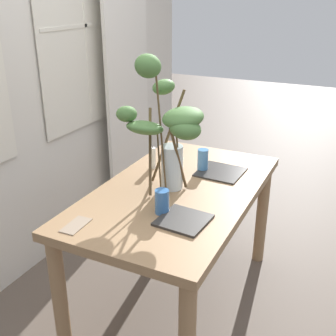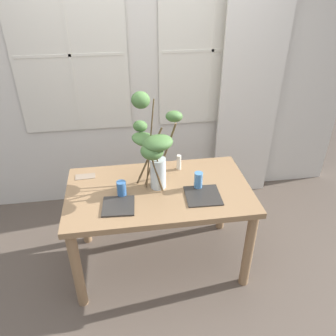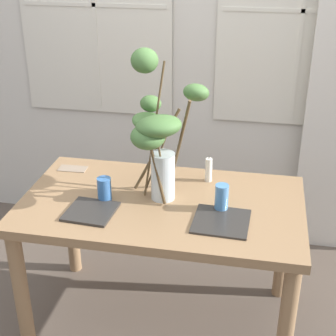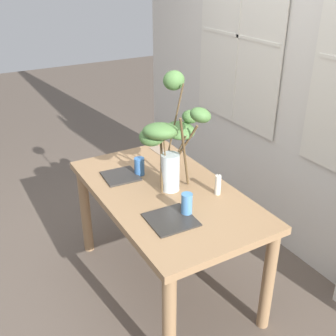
{
  "view_description": "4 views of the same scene",
  "coord_description": "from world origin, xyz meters",
  "px_view_note": "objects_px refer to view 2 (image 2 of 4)",
  "views": [
    {
      "loc": [
        -1.89,
        -0.86,
        1.77
      ],
      "look_at": [
        -0.07,
        0.03,
        0.91
      ],
      "focal_mm": 44.69,
      "sensor_mm": 36.0,
      "label": 1
    },
    {
      "loc": [
        -0.25,
        -2.09,
        2.25
      ],
      "look_at": [
        0.07,
        0.02,
        0.93
      ],
      "focal_mm": 35.99,
      "sensor_mm": 36.0,
      "label": 2
    },
    {
      "loc": [
        0.45,
        -2.14,
        2.02
      ],
      "look_at": [
        0.02,
        0.06,
        0.92
      ],
      "focal_mm": 53.85,
      "sensor_mm": 36.0,
      "label": 3
    },
    {
      "loc": [
        1.99,
        -1.12,
        2.08
      ],
      "look_at": [
        0.05,
        -0.01,
        0.95
      ],
      "focal_mm": 44.03,
      "sensor_mm": 36.0,
      "label": 4
    }
  ],
  "objects_px": {
    "drinking_glass_blue_right": "(198,180)",
    "plate_square_left": "(118,206)",
    "pillar_candle": "(179,162)",
    "drinking_glass_blue_left": "(122,189)",
    "dining_table": "(159,201)",
    "vase_with_branches": "(154,145)",
    "plate_square_right": "(203,196)"
  },
  "relations": [
    {
      "from": "drinking_glass_blue_left",
      "to": "pillar_candle",
      "type": "distance_m",
      "value": 0.57
    },
    {
      "from": "drinking_glass_blue_left",
      "to": "drinking_glass_blue_right",
      "type": "bearing_deg",
      "value": 1.56
    },
    {
      "from": "drinking_glass_blue_left",
      "to": "plate_square_left",
      "type": "relative_size",
      "value": 0.54
    },
    {
      "from": "dining_table",
      "to": "drinking_glass_blue_left",
      "type": "xyz_separation_m",
      "value": [
        -0.28,
        -0.04,
        0.18
      ]
    },
    {
      "from": "drinking_glass_blue_left",
      "to": "drinking_glass_blue_right",
      "type": "height_order",
      "value": "drinking_glass_blue_right"
    },
    {
      "from": "vase_with_branches",
      "to": "plate_square_right",
      "type": "distance_m",
      "value": 0.52
    },
    {
      "from": "vase_with_branches",
      "to": "pillar_candle",
      "type": "height_order",
      "value": "vase_with_branches"
    },
    {
      "from": "drinking_glass_blue_right",
      "to": "drinking_glass_blue_left",
      "type": "bearing_deg",
      "value": -178.44
    },
    {
      "from": "dining_table",
      "to": "plate_square_left",
      "type": "height_order",
      "value": "plate_square_left"
    },
    {
      "from": "plate_square_left",
      "to": "pillar_candle",
      "type": "relative_size",
      "value": 1.57
    },
    {
      "from": "plate_square_left",
      "to": "pillar_candle",
      "type": "height_order",
      "value": "pillar_candle"
    },
    {
      "from": "drinking_glass_blue_right",
      "to": "pillar_candle",
      "type": "height_order",
      "value": "pillar_candle"
    },
    {
      "from": "drinking_glass_blue_right",
      "to": "plate_square_left",
      "type": "height_order",
      "value": "drinking_glass_blue_right"
    },
    {
      "from": "drinking_glass_blue_right",
      "to": "plate_square_left",
      "type": "distance_m",
      "value": 0.63
    },
    {
      "from": "plate_square_right",
      "to": "pillar_candle",
      "type": "distance_m",
      "value": 0.42
    },
    {
      "from": "drinking_glass_blue_left",
      "to": "drinking_glass_blue_right",
      "type": "distance_m",
      "value": 0.58
    },
    {
      "from": "vase_with_branches",
      "to": "plate_square_left",
      "type": "distance_m",
      "value": 0.5
    },
    {
      "from": "dining_table",
      "to": "drinking_glass_blue_right",
      "type": "height_order",
      "value": "drinking_glass_blue_right"
    },
    {
      "from": "dining_table",
      "to": "pillar_candle",
      "type": "xyz_separation_m",
      "value": [
        0.2,
        0.26,
        0.18
      ]
    },
    {
      "from": "vase_with_branches",
      "to": "plate_square_left",
      "type": "bearing_deg",
      "value": -141.78
    },
    {
      "from": "dining_table",
      "to": "drinking_glass_blue_left",
      "type": "distance_m",
      "value": 0.33
    },
    {
      "from": "dining_table",
      "to": "drinking_glass_blue_right",
      "type": "relative_size",
      "value": 10.44
    },
    {
      "from": "drinking_glass_blue_right",
      "to": "pillar_candle",
      "type": "relative_size",
      "value": 0.94
    },
    {
      "from": "drinking_glass_blue_left",
      "to": "drinking_glass_blue_right",
      "type": "xyz_separation_m",
      "value": [
        0.58,
        0.02,
        0.01
      ]
    },
    {
      "from": "dining_table",
      "to": "plate_square_right",
      "type": "bearing_deg",
      "value": -24.32
    },
    {
      "from": "drinking_glass_blue_left",
      "to": "plate_square_right",
      "type": "height_order",
      "value": "drinking_glass_blue_left"
    },
    {
      "from": "drinking_glass_blue_left",
      "to": "vase_with_branches",
      "type": "bearing_deg",
      "value": 20.59
    },
    {
      "from": "dining_table",
      "to": "drinking_glass_blue_left",
      "type": "relative_size",
      "value": 11.46
    },
    {
      "from": "dining_table",
      "to": "drinking_glass_blue_right",
      "type": "xyz_separation_m",
      "value": [
        0.3,
        -0.03,
        0.18
      ]
    },
    {
      "from": "vase_with_branches",
      "to": "drinking_glass_blue_left",
      "type": "height_order",
      "value": "vase_with_branches"
    },
    {
      "from": "vase_with_branches",
      "to": "plate_square_right",
      "type": "height_order",
      "value": "vase_with_branches"
    },
    {
      "from": "pillar_candle",
      "to": "drinking_glass_blue_left",
      "type": "bearing_deg",
      "value": -147.57
    }
  ]
}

